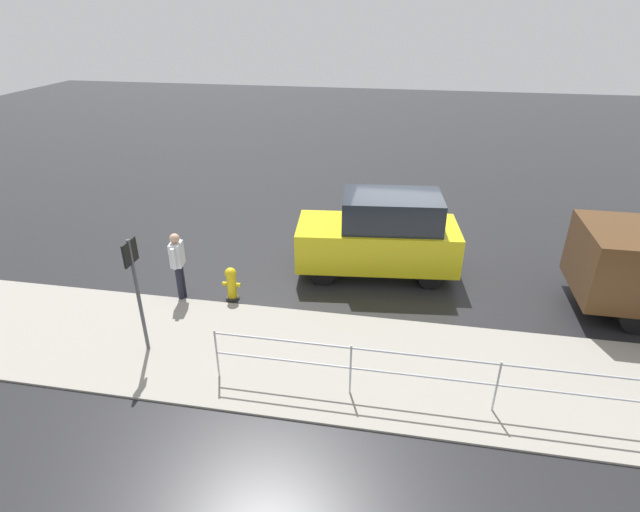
# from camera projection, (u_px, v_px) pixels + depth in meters

# --- Properties ---
(ground_plane) EXTENTS (60.00, 60.00, 0.00)m
(ground_plane) POSITION_uv_depth(u_px,v_px,m) (397.00, 265.00, 13.02)
(ground_plane) COLOR black
(kerb_strip) EXTENTS (24.00, 3.20, 0.04)m
(kerb_strip) POSITION_uv_depth(u_px,v_px,m) (388.00, 367.00, 9.32)
(kerb_strip) COLOR gray
(kerb_strip) RESTS_ON ground
(moving_hatchback) EXTENTS (4.06, 2.10, 2.06)m
(moving_hatchback) POSITION_uv_depth(u_px,v_px,m) (381.00, 235.00, 12.23)
(moving_hatchback) COLOR yellow
(moving_hatchback) RESTS_ON ground
(fire_hydrant) EXTENTS (0.42, 0.31, 0.80)m
(fire_hydrant) POSITION_uv_depth(u_px,v_px,m) (231.00, 284.00, 11.35)
(fire_hydrant) COLOR gold
(fire_hydrant) RESTS_ON ground
(pedestrian) EXTENTS (0.28, 0.57, 1.62)m
(pedestrian) POSITION_uv_depth(u_px,v_px,m) (178.00, 261.00, 11.15)
(pedestrian) COLOR silver
(pedestrian) RESTS_ON ground
(metal_railing) EXTENTS (7.21, 0.04, 1.05)m
(metal_railing) POSITION_uv_depth(u_px,v_px,m) (423.00, 369.00, 8.20)
(metal_railing) COLOR #B7BABF
(metal_railing) RESTS_ON ground
(sign_post) EXTENTS (0.07, 0.44, 2.40)m
(sign_post) POSITION_uv_depth(u_px,v_px,m) (135.00, 280.00, 9.11)
(sign_post) COLOR #4C4C51
(sign_post) RESTS_ON ground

